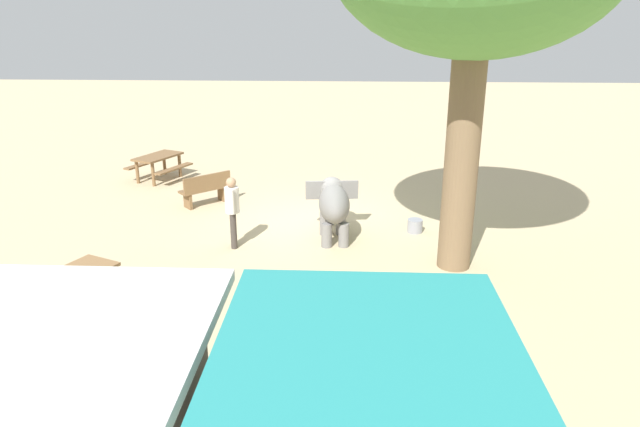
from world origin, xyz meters
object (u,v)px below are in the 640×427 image
at_px(elephant, 334,204).
at_px(picnic_table_far, 158,162).
at_px(picnic_table_near, 72,284).
at_px(person_handler, 232,207).
at_px(feed_bucket, 415,226).
at_px(wooden_bench, 206,188).

bearing_deg(elephant, picnic_table_far, 44.89).
bearing_deg(elephant, picnic_table_near, 125.79).
distance_m(person_handler, picnic_table_near, 3.89).
bearing_deg(person_handler, picnic_table_far, 110.00).
bearing_deg(feed_bucket, person_handler, 14.87).
distance_m(elephant, person_handler, 2.32).
height_order(person_handler, picnic_table_near, person_handler).
xyz_separation_m(wooden_bench, picnic_table_far, (2.04, -2.39, 0.12)).
relative_size(picnic_table_near, picnic_table_far, 1.00).
height_order(elephant, person_handler, person_handler).
relative_size(elephant, person_handler, 1.16).
bearing_deg(picnic_table_near, elephant, -24.23).
relative_size(wooden_bench, picnic_table_far, 0.66).
bearing_deg(feed_bucket, elephant, 12.28).
bearing_deg(feed_bucket, picnic_table_far, -29.10).
distance_m(person_handler, picnic_table_far, 6.26).
bearing_deg(picnic_table_near, person_handler, -10.02).
xyz_separation_m(picnic_table_far, feed_bucket, (-7.50, 4.18, -0.43)).
relative_size(elephant, picnic_table_far, 0.95).
distance_m(wooden_bench, picnic_table_far, 3.14).
distance_m(elephant, picnic_table_near, 5.88).
relative_size(picnic_table_near, feed_bucket, 5.50).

